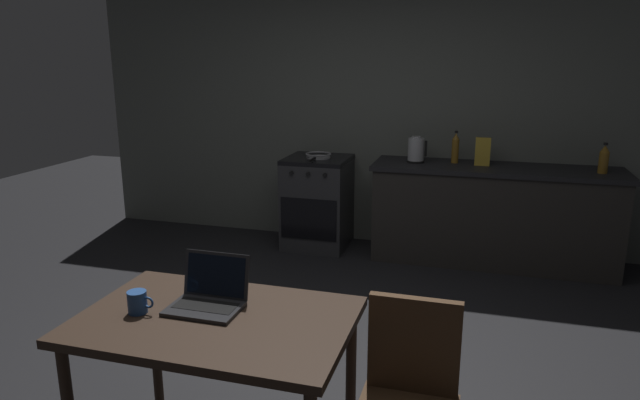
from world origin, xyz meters
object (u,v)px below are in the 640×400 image
(stove_oven, at_px, (318,202))
(chair, at_px, (409,395))
(laptop, at_px, (208,297))
(bottle, at_px, (604,159))
(bottle_b, at_px, (455,148))
(electric_kettle, at_px, (416,150))
(cereal_box, at_px, (483,152))
(coffee_mug, at_px, (138,302))
(frying_pan, at_px, (318,155))
(dining_table, at_px, (216,333))

(stove_oven, height_order, chair, chair)
(laptop, height_order, bottle, bottle)
(bottle, bearing_deg, bottle_b, 173.87)
(electric_kettle, bearing_deg, stove_oven, -179.85)
(stove_oven, relative_size, electric_kettle, 3.71)
(electric_kettle, xyz_separation_m, cereal_box, (0.58, 0.02, 0.01))
(coffee_mug, height_order, cereal_box, cereal_box)
(bottle, relative_size, frying_pan, 0.61)
(electric_kettle, distance_m, bottle_b, 0.35)
(bottle, xyz_separation_m, coffee_mug, (-2.38, -3.11, -0.21))
(dining_table, height_order, cereal_box, cereal_box)
(dining_table, bearing_deg, bottle, 56.32)
(dining_table, distance_m, cereal_box, 3.32)
(bottle, height_order, frying_pan, bottle)
(chair, distance_m, frying_pan, 3.36)
(electric_kettle, distance_m, bottle, 1.55)
(coffee_mug, bearing_deg, frying_pan, 91.70)
(dining_table, distance_m, bottle_b, 3.31)
(laptop, height_order, frying_pan, laptop)
(dining_table, distance_m, electric_kettle, 3.16)
(frying_pan, bearing_deg, dining_table, -81.91)
(laptop, xyz_separation_m, frying_pan, (-0.36, 3.00, 0.12))
(stove_oven, xyz_separation_m, laptop, (0.38, -3.02, 0.35))
(dining_table, distance_m, chair, 0.86)
(chair, height_order, laptop, laptop)
(chair, bearing_deg, frying_pan, 94.71)
(bottle, relative_size, bottle_b, 0.87)
(stove_oven, relative_size, bottle, 3.47)
(bottle_b, bearing_deg, electric_kettle, -166.90)
(electric_kettle, bearing_deg, laptop, -100.45)
(electric_kettle, relative_size, bottle_b, 0.82)
(bottle, relative_size, coffee_mug, 2.07)
(dining_table, height_order, coffee_mug, coffee_mug)
(stove_oven, bearing_deg, cereal_box, 0.85)
(chair, xyz_separation_m, bottle_b, (-0.02, 3.19, 0.51))
(laptop, xyz_separation_m, cereal_box, (1.14, 3.04, 0.22))
(stove_oven, distance_m, electric_kettle, 1.09)
(chair, bearing_deg, electric_kettle, 78.75)
(electric_kettle, bearing_deg, cereal_box, 1.96)
(laptop, relative_size, bottle, 1.25)
(electric_kettle, height_order, coffee_mug, electric_kettle)
(stove_oven, relative_size, coffee_mug, 7.19)
(chair, xyz_separation_m, bottle, (1.19, 3.06, 0.49))
(bottle_b, bearing_deg, cereal_box, -14.00)
(dining_table, relative_size, bottle_b, 4.06)
(laptop, height_order, coffee_mug, laptop)
(dining_table, relative_size, bottle, 4.64)
(stove_oven, xyz_separation_m, cereal_box, (1.52, 0.02, 0.57))
(dining_table, relative_size, frying_pan, 2.82)
(cereal_box, bearing_deg, bottle_b, 166.00)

